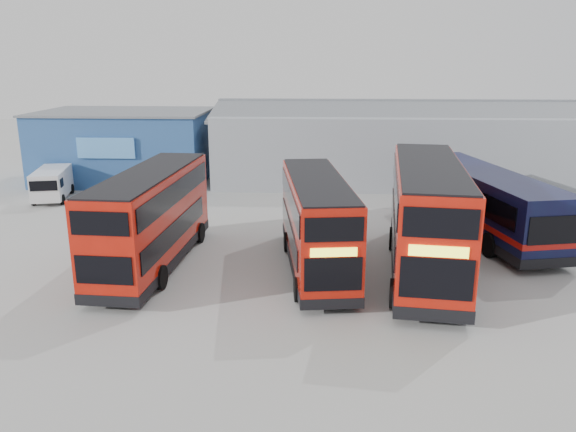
% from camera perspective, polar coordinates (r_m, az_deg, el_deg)
% --- Properties ---
extents(ground_plane, '(120.00, 120.00, 0.00)m').
position_cam_1_polar(ground_plane, '(24.74, 2.26, -5.22)').
color(ground_plane, gray).
rests_on(ground_plane, ground).
extents(office_block, '(12.30, 8.32, 5.12)m').
position_cam_1_polar(office_block, '(43.93, -16.11, 6.93)').
color(office_block, navy).
rests_on(office_block, ground).
extents(maintenance_shed, '(30.50, 12.00, 5.89)m').
position_cam_1_polar(maintenance_shed, '(44.24, 13.14, 7.22)').
color(maintenance_shed, gray).
rests_on(maintenance_shed, ground).
extents(double_decker_left, '(3.01, 10.12, 4.22)m').
position_cam_1_polar(double_decker_left, '(24.95, -13.67, -0.39)').
color(double_decker_left, '#B4160A').
rests_on(double_decker_left, ground).
extents(double_decker_centre, '(3.45, 9.74, 4.04)m').
position_cam_1_polar(double_decker_centre, '(23.91, 2.92, -0.89)').
color(double_decker_centre, '#B4160A').
rests_on(double_decker_centre, ground).
extents(double_decker_right, '(3.98, 11.36, 4.71)m').
position_cam_1_polar(double_decker_right, '(24.16, 13.88, -0.34)').
color(double_decker_right, '#B4160A').
rests_on(double_decker_right, ground).
extents(single_decker_blue, '(5.20, 12.47, 3.30)m').
position_cam_1_polar(single_decker_blue, '(30.62, 19.22, 1.24)').
color(single_decker_blue, '#0B1333').
rests_on(single_decker_blue, ground).
extents(panel_van, '(2.73, 4.75, 1.96)m').
position_cam_1_polar(panel_van, '(39.33, -22.85, 3.13)').
color(panel_van, silver).
rests_on(panel_van, ground).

